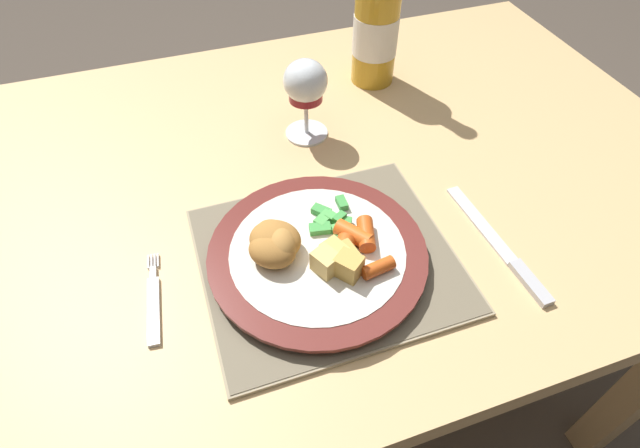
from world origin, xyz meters
The scene contains 12 objects.
ground_plane centered at (0.00, 0.00, 0.00)m, with size 6.00×6.00×0.00m, color #4C4238.
dining_table centered at (0.00, 0.00, 0.65)m, with size 1.38×0.83×0.74m.
placemat centered at (0.03, -0.18, 0.74)m, with size 0.32×0.29×0.01m.
dinner_plate centered at (0.02, -0.17, 0.76)m, with size 0.28×0.28×0.02m.
breaded_croquettes centered at (-0.03, -0.16, 0.78)m, with size 0.09×0.10×0.04m.
green_beans_pile centered at (0.06, -0.14, 0.77)m, with size 0.08×0.08×0.01m.
glazed_carrots centered at (0.07, -0.19, 0.78)m, with size 0.08×0.09×0.02m.
fork centered at (-0.19, -0.17, 0.74)m, with size 0.03×0.14×0.01m.
table_knife centered at (0.26, -0.24, 0.74)m, with size 0.03×0.22×0.01m.
wine_glass centered at (0.09, 0.09, 0.83)m, with size 0.07×0.07×0.13m.
bottle centered at (0.26, 0.21, 0.86)m, with size 0.08×0.08×0.31m.
roast_potatoes centered at (0.03, -0.21, 0.78)m, with size 0.06×0.06×0.03m.
Camera 1 is at (-0.11, -0.55, 1.25)m, focal length 28.00 mm.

